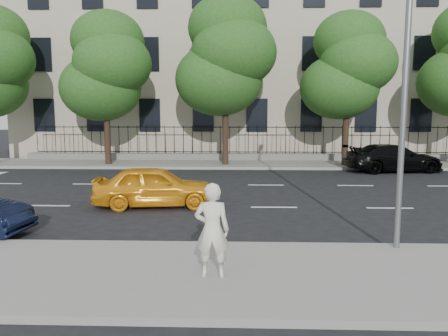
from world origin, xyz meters
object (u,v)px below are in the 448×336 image
at_px(yellow_taxi, 155,186).
at_px(woman_near, 212,230).
at_px(black_sedan, 394,158).
at_px(street_light, 399,34).

height_order(yellow_taxi, woman_near, woman_near).
bearing_deg(black_sedan, street_light, 152.49).
xyz_separation_m(black_sedan, woman_near, (-8.99, -15.76, 0.33)).
distance_m(street_light, woman_near, 6.39).
bearing_deg(yellow_taxi, woman_near, -167.83).
distance_m(street_light, yellow_taxi, 9.08).
xyz_separation_m(street_light, black_sedan, (4.74, 13.27, -4.40)).
bearing_deg(black_sedan, woman_near, 142.42).
bearing_deg(yellow_taxi, black_sedan, -59.17).
xyz_separation_m(yellow_taxi, black_sedan, (11.40, 8.97, 0.03)).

